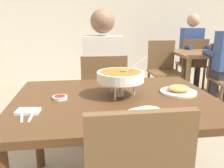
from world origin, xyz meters
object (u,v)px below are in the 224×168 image
sauce_dish (60,98)px  patron_bg_right (192,47)px  diner_main (103,70)px  dining_table_far (206,60)px  chair_bg_corner (163,66)px  chair_diner_main (103,94)px  rice_plate (149,114)px  curry_bowl (121,77)px  chair_bg_right (192,61)px  appetizer_plate (178,90)px  dining_table_main (115,112)px

sauce_dish → patron_bg_right: bearing=50.2°
diner_main → dining_table_far: size_ratio=1.31×
chair_bg_corner → patron_bg_right: patron_bg_right is taller
chair_diner_main → diner_main: (0.00, 0.03, 0.24)m
rice_plate → dining_table_far: bearing=55.4°
curry_bowl → chair_bg_right: (1.70, 2.41, -0.35)m
appetizer_plate → chair_bg_corner: 2.12m
chair_diner_main → chair_bg_corner: bearing=50.4°
diner_main → chair_bg_right: diner_main is taller
chair_bg_right → patron_bg_right: 0.25m
chair_diner_main → dining_table_far: size_ratio=0.90×
diner_main → chair_bg_corner: (1.05, 1.24, -0.24)m
patron_bg_right → diner_main: bearing=-135.5°
chair_diner_main → chair_bg_right: 2.41m
dining_table_main → curry_bowl: 0.23m
curry_bowl → dining_table_far: size_ratio=0.33×
rice_plate → appetizer_plate: (0.32, 0.38, 0.00)m
curry_bowl → chair_bg_corner: bearing=63.3°
rice_plate → dining_table_far: (1.60, 2.31, -0.15)m
chair_bg_corner → patron_bg_right: 0.87m
appetizer_plate → chair_bg_right: bearing=61.7°
rice_plate → patron_bg_right: 3.29m
dining_table_main → chair_diner_main: bearing=90.0°
dining_table_main → sauce_dish: bearing=176.8°
appetizer_plate → chair_bg_right: size_ratio=0.27×
chair_diner_main → curry_bowl: 0.83m
rice_plate → chair_bg_corner: (0.93, 2.39, -0.24)m
sauce_dish → chair_bg_corner: bearing=55.5°
rice_plate → dining_table_far: 2.82m
rice_plate → chair_bg_right: (1.62, 2.78, -0.24)m
dining_table_main → rice_plate: bearing=-70.4°
patron_bg_right → chair_bg_right: bearing=-96.3°
diner_main → chair_bg_right: bearing=43.3°
dining_table_main → appetizer_plate: size_ratio=5.30×
chair_diner_main → patron_bg_right: 2.48m
sauce_dish → chair_bg_corner: 2.48m
chair_diner_main → rice_plate: size_ratio=3.75×
chair_bg_right → diner_main: bearing=-136.7°
chair_diner_main → diner_main: 0.24m
sauce_dish → chair_bg_corner: size_ratio=0.10×
curry_bowl → chair_bg_right: bearing=54.9°
appetizer_plate → chair_bg_corner: (0.62, 2.01, -0.24)m
curry_bowl → chair_bg_right: size_ratio=0.37×
curry_bowl → chair_bg_corner: size_ratio=0.37×
rice_plate → chair_bg_right: size_ratio=0.27×
sauce_dish → dining_table_main: bearing=-3.2°
curry_bowl → chair_diner_main: bearing=93.0°
patron_bg_right → chair_bg_corner: bearing=-145.4°
diner_main → rice_plate: (0.12, -1.15, 0.01)m
chair_diner_main → patron_bg_right: bearing=45.1°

